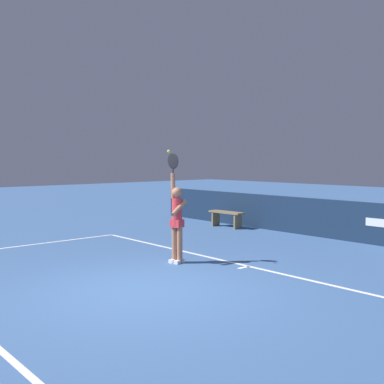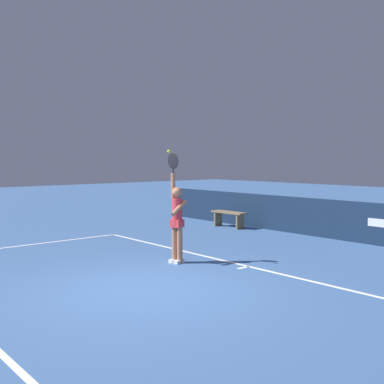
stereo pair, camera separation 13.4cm
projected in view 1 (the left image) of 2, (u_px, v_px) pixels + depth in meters
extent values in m
plane|color=#3A5D91|center=(144.00, 290.00, 7.59)|extent=(60.00, 60.00, 0.00)
cube|color=white|center=(249.00, 266.00, 9.27)|extent=(10.33, 0.09, 0.00)
cube|color=white|center=(21.00, 246.00, 11.44)|extent=(0.09, 5.25, 0.00)
cube|color=white|center=(244.00, 267.00, 9.17)|extent=(0.09, 0.30, 0.00)
cube|color=#152741|center=(357.00, 222.00, 11.99)|extent=(15.13, 0.19, 1.04)
cylinder|color=#A86F53|center=(180.00, 244.00, 9.53)|extent=(0.11, 0.11, 0.78)
cylinder|color=#A86F53|center=(174.00, 244.00, 9.62)|extent=(0.11, 0.11, 0.78)
cube|color=white|center=(179.00, 262.00, 9.54)|extent=(0.15, 0.26, 0.07)
cube|color=white|center=(174.00, 261.00, 9.62)|extent=(0.15, 0.26, 0.07)
cylinder|color=#D7353B|center=(177.00, 212.00, 9.53)|extent=(0.21, 0.21, 0.55)
cube|color=#D7353B|center=(177.00, 223.00, 9.54)|extent=(0.27, 0.24, 0.16)
sphere|color=#A86F53|center=(177.00, 192.00, 9.50)|extent=(0.21, 0.21, 0.21)
cylinder|color=#A86F53|center=(173.00, 186.00, 9.55)|extent=(0.12, 0.11, 0.52)
cylinder|color=#A86F53|center=(179.00, 208.00, 9.41)|extent=(0.18, 0.46, 0.32)
ellipsoid|color=black|center=(173.00, 161.00, 9.52)|extent=(0.34, 0.10, 0.39)
cylinder|color=black|center=(173.00, 170.00, 9.53)|extent=(0.03, 0.03, 0.18)
sphere|color=#C6DF35|center=(169.00, 151.00, 9.31)|extent=(0.07, 0.07, 0.07)
cube|color=olive|center=(226.00, 212.00, 14.57)|extent=(1.24, 0.41, 0.05)
cube|color=olive|center=(216.00, 218.00, 14.92)|extent=(0.07, 0.32, 0.47)
cube|color=olive|center=(238.00, 221.00, 14.25)|extent=(0.07, 0.32, 0.47)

